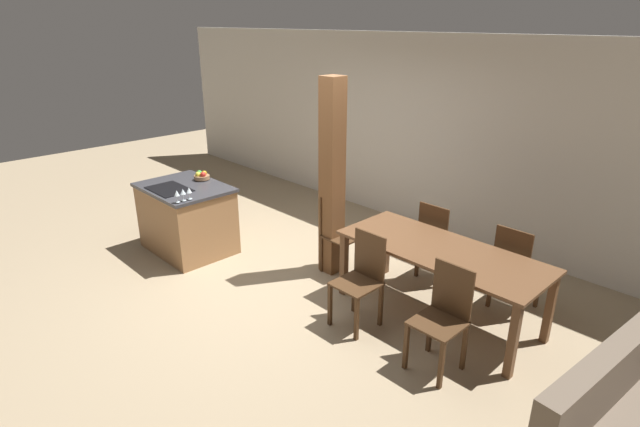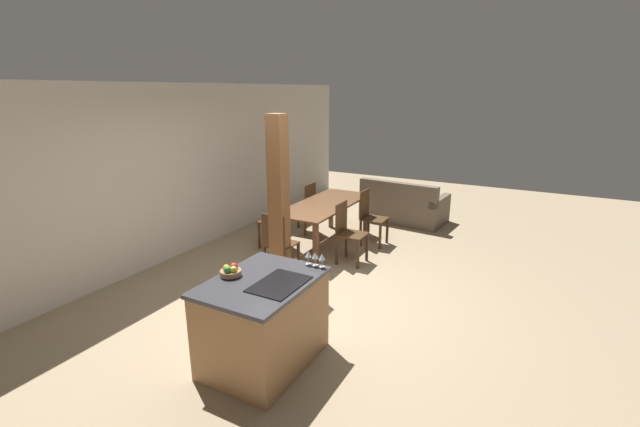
# 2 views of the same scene
# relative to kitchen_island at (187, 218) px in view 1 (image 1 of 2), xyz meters

# --- Properties ---
(ground_plane) EXTENTS (16.00, 16.00, 0.00)m
(ground_plane) POSITION_rel_kitchen_island_xyz_m (1.42, 0.26, -0.44)
(ground_plane) COLOR #9E896B
(wall_back) EXTENTS (11.20, 0.08, 2.70)m
(wall_back) POSITION_rel_kitchen_island_xyz_m (1.42, 2.93, 0.91)
(wall_back) COLOR silver
(wall_back) RESTS_ON ground_plane
(kitchen_island) EXTENTS (1.17, 0.88, 0.89)m
(kitchen_island) POSITION_rel_kitchen_island_xyz_m (0.00, 0.00, 0.00)
(kitchen_island) COLOR #9E7047
(kitchen_island) RESTS_ON ground_plane
(fruit_bowl) EXTENTS (0.20, 0.20, 0.11)m
(fruit_bowl) POSITION_rel_kitchen_island_xyz_m (-0.07, 0.31, 0.49)
(fruit_bowl) COLOR #99704C
(fruit_bowl) RESTS_ON kitchen_island
(wine_glass_near) EXTENTS (0.06, 0.06, 0.14)m
(wine_glass_near) POSITION_rel_kitchen_island_xyz_m (0.51, -0.37, 0.55)
(wine_glass_near) COLOR silver
(wine_glass_near) RESTS_ON kitchen_island
(wine_glass_middle) EXTENTS (0.06, 0.06, 0.14)m
(wine_glass_middle) POSITION_rel_kitchen_island_xyz_m (0.51, -0.29, 0.55)
(wine_glass_middle) COLOR silver
(wine_glass_middle) RESTS_ON kitchen_island
(wine_glass_far) EXTENTS (0.06, 0.06, 0.14)m
(wine_glass_far) POSITION_rel_kitchen_island_xyz_m (0.51, -0.21, 0.55)
(wine_glass_far) COLOR silver
(wine_glass_far) RESTS_ON kitchen_island
(dining_table) EXTENTS (2.07, 0.86, 0.76)m
(dining_table) POSITION_rel_kitchen_island_xyz_m (3.18, 1.00, 0.22)
(dining_table) COLOR brown
(dining_table) RESTS_ON ground_plane
(dining_chair_near_left) EXTENTS (0.40, 0.40, 0.95)m
(dining_chair_near_left) POSITION_rel_kitchen_island_xyz_m (2.71, 0.35, 0.06)
(dining_chair_near_left) COLOR #472D19
(dining_chair_near_left) RESTS_ON ground_plane
(dining_chair_near_right) EXTENTS (0.40, 0.40, 0.95)m
(dining_chair_near_right) POSITION_rel_kitchen_island_xyz_m (3.64, 0.35, 0.06)
(dining_chair_near_right) COLOR #472D19
(dining_chair_near_right) RESTS_ON ground_plane
(dining_chair_far_left) EXTENTS (0.40, 0.40, 0.95)m
(dining_chair_far_left) POSITION_rel_kitchen_island_xyz_m (2.71, 1.66, 0.06)
(dining_chair_far_left) COLOR #472D19
(dining_chair_far_left) RESTS_ON ground_plane
(dining_chair_far_right) EXTENTS (0.40, 0.40, 0.95)m
(dining_chair_far_right) POSITION_rel_kitchen_island_xyz_m (3.64, 1.66, 0.06)
(dining_chair_far_right) COLOR #472D19
(dining_chair_far_right) RESTS_ON ground_plane
(dining_chair_head_end) EXTENTS (0.40, 0.40, 0.95)m
(dining_chair_head_end) POSITION_rel_kitchen_island_xyz_m (1.77, 1.00, 0.06)
(dining_chair_head_end) COLOR #472D19
(dining_chair_head_end) RESTS_ON ground_plane
(timber_post) EXTENTS (0.22, 0.22, 2.30)m
(timber_post) POSITION_rel_kitchen_island_xyz_m (1.72, 0.94, 0.71)
(timber_post) COLOR brown
(timber_post) RESTS_ON ground_plane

